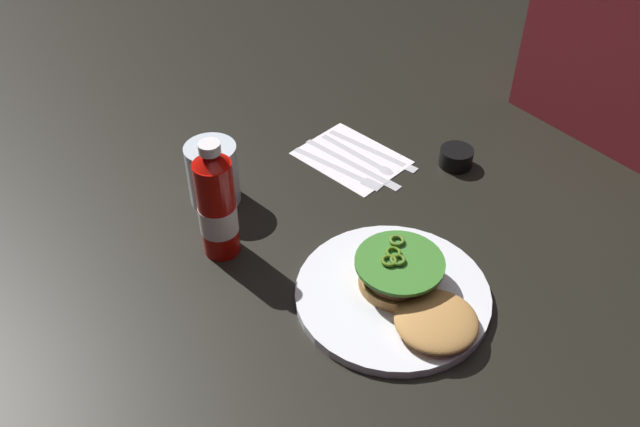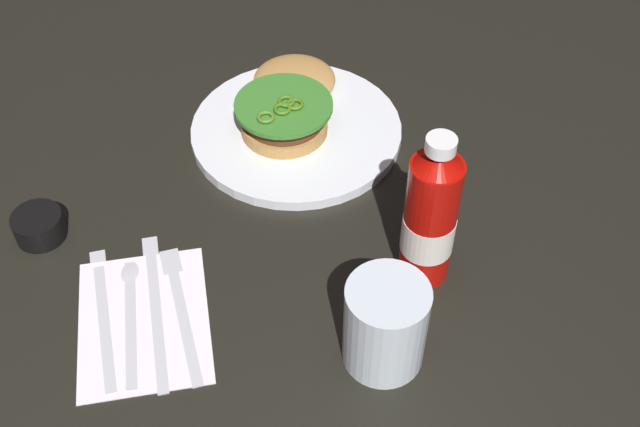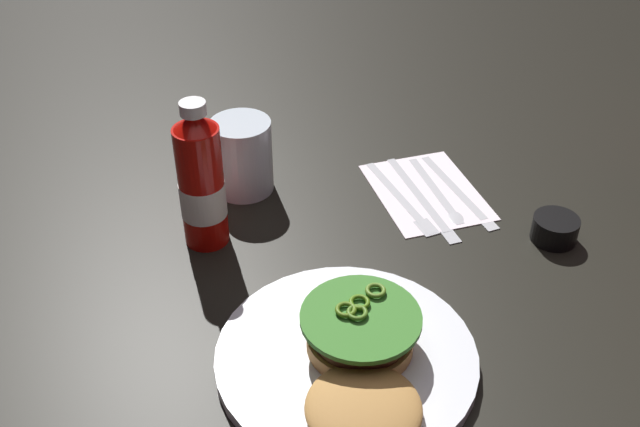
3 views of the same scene
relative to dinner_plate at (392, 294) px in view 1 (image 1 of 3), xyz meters
name	(u,v)px [view 1 (image 1 of 3)]	position (x,y,z in m)	size (l,w,h in m)	color
ground_plane	(380,207)	(-0.16, 0.12, -0.01)	(3.00, 3.00, 0.00)	black
dinner_plate	(392,294)	(0.00, 0.00, 0.00)	(0.28, 0.28, 0.01)	white
burger_sandwich	(412,289)	(0.03, 0.01, 0.03)	(0.21, 0.14, 0.05)	#B58243
ketchup_bottle	(217,206)	(-0.24, -0.14, 0.08)	(0.06, 0.06, 0.20)	#B20C06
water_glass	(213,174)	(-0.35, -0.09, 0.05)	(0.09, 0.09, 0.11)	silver
condiment_cup	(456,157)	(-0.17, 0.31, 0.01)	(0.06, 0.06, 0.03)	black
napkin	(351,158)	(-0.30, 0.17, -0.01)	(0.18, 0.14, 0.00)	white
fork_utensil	(344,170)	(-0.28, 0.13, 0.00)	(0.19, 0.07, 0.00)	silver
steak_knife	(358,165)	(-0.27, 0.16, 0.00)	(0.21, 0.05, 0.00)	silver
spoon_utensil	(368,159)	(-0.27, 0.19, 0.00)	(0.17, 0.04, 0.00)	silver
butter_knife	(378,152)	(-0.28, 0.22, 0.00)	(0.19, 0.06, 0.00)	silver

